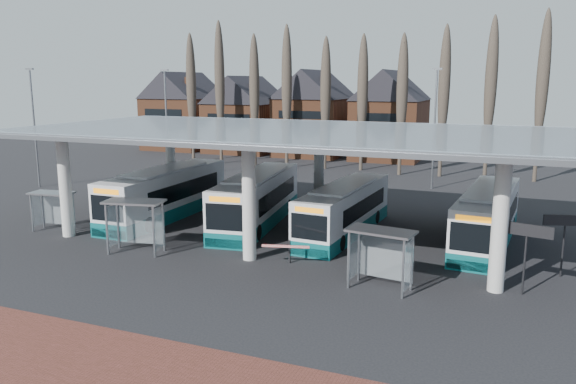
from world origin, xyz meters
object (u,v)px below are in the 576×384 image
at_px(bus_2, 345,210).
at_px(shelter_1, 136,214).
at_px(shelter_2, 382,246).
at_px(shelter_0, 53,202).
at_px(bus_0, 167,194).
at_px(bus_3, 487,218).
at_px(bus_1, 258,200).

bearing_deg(bus_2, shelter_1, -136.34).
bearing_deg(shelter_2, shelter_0, -177.81).
xyz_separation_m(bus_0, bus_3, (20.52, 1.43, -0.10)).
bearing_deg(bus_1, bus_3, -4.63).
bearing_deg(shelter_0, shelter_2, -13.61).
relative_size(bus_3, shelter_2, 3.68).
bearing_deg(bus_2, shelter_2, -60.29).
xyz_separation_m(bus_0, shelter_2, (16.54, -7.88, 0.40)).
distance_m(bus_0, shelter_2, 18.32).
relative_size(bus_2, shelter_2, 3.54).
distance_m(bus_0, bus_2, 12.43).
height_order(bus_0, shelter_2, bus_0).
bearing_deg(shelter_0, bus_3, 8.33).
relative_size(bus_2, shelter_0, 3.99).
relative_size(bus_1, shelter_1, 3.65).
distance_m(bus_1, shelter_1, 8.76).
height_order(bus_3, shelter_1, bus_3).
distance_m(bus_3, shelter_0, 25.93).
distance_m(bus_1, bus_2, 5.91).
xyz_separation_m(bus_2, shelter_2, (4.12, -8.33, 0.55)).
bearing_deg(bus_0, bus_2, 1.52).
xyz_separation_m(bus_0, bus_2, (12.42, 0.45, -0.16)).
distance_m(bus_0, shelter_0, 7.15).
xyz_separation_m(bus_2, bus_3, (8.10, 0.98, 0.06)).
bearing_deg(shelter_2, bus_2, 124.66).
xyz_separation_m(bus_0, bus_1, (6.52, 0.62, -0.02)).
bearing_deg(bus_3, shelter_1, -148.77).
bearing_deg(shelter_1, shelter_2, -12.95).
bearing_deg(bus_2, bus_1, -178.18).
distance_m(bus_3, shelter_2, 10.14).
relative_size(bus_3, shelter_0, 4.16).
xyz_separation_m(bus_3, shelter_0, (-24.95, -7.04, 0.28)).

